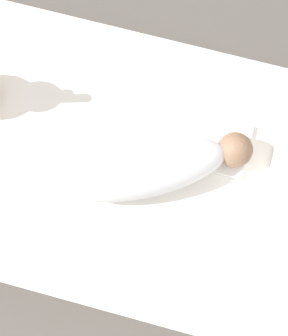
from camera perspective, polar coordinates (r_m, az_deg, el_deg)
ground_plane at (r=1.73m, az=-0.19°, el=-1.59°), size 12.00×12.00×0.00m
bed_mattress at (r=1.62m, az=-0.20°, el=-0.83°), size 1.58×0.91×0.23m
burp_cloth at (r=1.53m, az=8.93°, el=2.75°), size 0.20×0.18×0.02m
swaddled_baby at (r=1.42m, az=1.21°, el=0.01°), size 0.57×0.38×0.17m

